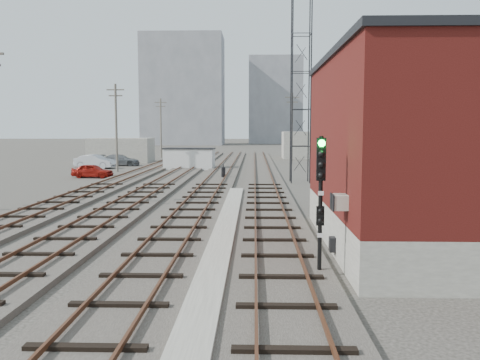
{
  "coord_description": "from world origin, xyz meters",
  "views": [
    {
      "loc": [
        1.73,
        -7.08,
        4.43
      ],
      "look_at": [
        1.11,
        14.95,
        2.2
      ],
      "focal_mm": 38.0,
      "sensor_mm": 36.0,
      "label": 1
    }
  ],
  "objects_px": {
    "signal_mast": "(321,194)",
    "site_trailer": "(189,159)",
    "switch_stand": "(223,173)",
    "car_grey": "(120,160)",
    "car_silver": "(95,162)",
    "car_red": "(92,171)"
  },
  "relations": [
    {
      "from": "signal_mast",
      "to": "site_trailer",
      "type": "bearing_deg",
      "value": 102.7
    },
    {
      "from": "switch_stand",
      "to": "car_grey",
      "type": "distance_m",
      "value": 20.96
    },
    {
      "from": "signal_mast",
      "to": "car_silver",
      "type": "relative_size",
      "value": 0.9
    },
    {
      "from": "car_red",
      "to": "car_silver",
      "type": "height_order",
      "value": "car_silver"
    },
    {
      "from": "signal_mast",
      "to": "switch_stand",
      "type": "distance_m",
      "value": 29.81
    },
    {
      "from": "car_silver",
      "to": "site_trailer",
      "type": "bearing_deg",
      "value": -83.49
    },
    {
      "from": "site_trailer",
      "to": "car_grey",
      "type": "distance_m",
      "value": 10.31
    },
    {
      "from": "switch_stand",
      "to": "site_trailer",
      "type": "distance_m",
      "value": 11.96
    },
    {
      "from": "car_red",
      "to": "signal_mast",
      "type": "bearing_deg",
      "value": -145.0
    },
    {
      "from": "car_silver",
      "to": "car_grey",
      "type": "height_order",
      "value": "car_silver"
    },
    {
      "from": "switch_stand",
      "to": "car_silver",
      "type": "height_order",
      "value": "car_silver"
    },
    {
      "from": "site_trailer",
      "to": "car_red",
      "type": "height_order",
      "value": "site_trailer"
    },
    {
      "from": "car_red",
      "to": "car_grey",
      "type": "height_order",
      "value": "car_grey"
    },
    {
      "from": "site_trailer",
      "to": "car_red",
      "type": "xyz_separation_m",
      "value": [
        -7.54,
        -10.0,
        -0.55
      ]
    },
    {
      "from": "car_red",
      "to": "car_silver",
      "type": "xyz_separation_m",
      "value": [
        -3.17,
        10.92,
        0.14
      ]
    },
    {
      "from": "signal_mast",
      "to": "switch_stand",
      "type": "xyz_separation_m",
      "value": [
        -4.7,
        29.38,
        -1.9
      ]
    },
    {
      "from": "signal_mast",
      "to": "car_silver",
      "type": "height_order",
      "value": "signal_mast"
    },
    {
      "from": "switch_stand",
      "to": "site_trailer",
      "type": "height_order",
      "value": "site_trailer"
    },
    {
      "from": "site_trailer",
      "to": "car_grey",
      "type": "xyz_separation_m",
      "value": [
        -9.0,
        5.01,
        -0.5
      ]
    },
    {
      "from": "signal_mast",
      "to": "car_red",
      "type": "bearing_deg",
      "value": 118.67
    },
    {
      "from": "signal_mast",
      "to": "car_grey",
      "type": "distance_m",
      "value": 48.99
    },
    {
      "from": "car_red",
      "to": "car_grey",
      "type": "xyz_separation_m",
      "value": [
        -1.46,
        15.01,
        0.05
      ]
    }
  ]
}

